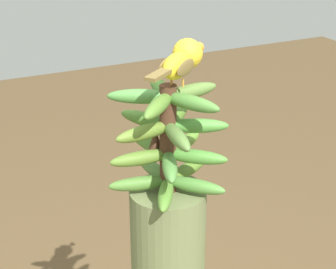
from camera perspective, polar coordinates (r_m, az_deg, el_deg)
The scene contains 2 objects.
banana_bunch at distance 1.30m, azimuth -0.03°, elevation -0.53°, with size 0.28×0.28×0.26m.
perched_bird at distance 1.25m, azimuth 1.45°, elevation 7.55°, with size 0.21×0.16×0.09m.
Camera 1 is at (0.52, 1.06, 1.61)m, focal length 60.52 mm.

